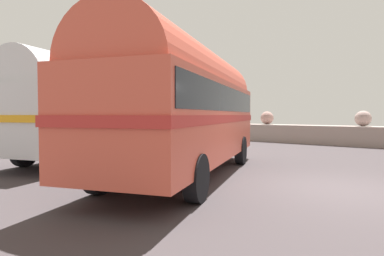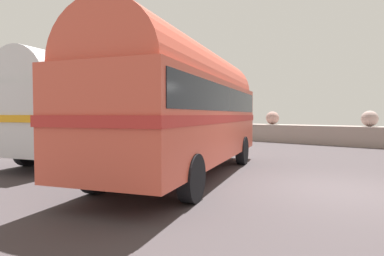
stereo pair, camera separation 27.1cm
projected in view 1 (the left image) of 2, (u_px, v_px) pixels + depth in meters
The scene contains 3 objects.
ground at pixel (340, 190), 7.50m from camera, with size 32.00×26.00×0.02m.
vintage_coach at pixel (186, 103), 9.12m from camera, with size 5.37×8.86×3.70m.
second_coach at pixel (99, 107), 12.81m from camera, with size 5.18×8.88×3.70m.
Camera 1 is at (2.07, -7.92, 1.74)m, focal length 30.60 mm.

